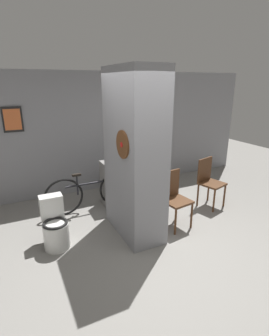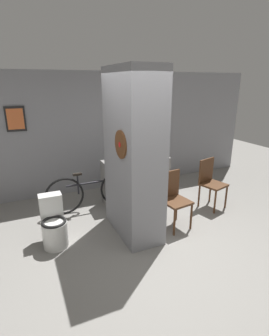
{
  "view_description": "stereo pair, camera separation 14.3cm",
  "coord_description": "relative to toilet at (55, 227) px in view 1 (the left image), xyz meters",
  "views": [
    {
      "loc": [
        -1.7,
        -2.9,
        2.37
      ],
      "look_at": [
        0.19,
        0.99,
        0.95
      ],
      "focal_mm": 28.0,
      "sensor_mm": 36.0,
      "label": 1
    },
    {
      "loc": [
        -1.57,
        -2.96,
        2.37
      ],
      "look_at": [
        0.19,
        0.99,
        0.95
      ],
      "focal_mm": 28.0,
      "sensor_mm": 36.0,
      "label": 2
    }
  ],
  "objects": [
    {
      "name": "ground_plane",
      "position": [
        1.27,
        -0.72,
        -0.32
      ],
      "size": [
        14.0,
        14.0,
        0.0
      ],
      "primitive_type": "plane",
      "color": "gray"
    },
    {
      "name": "wall_back",
      "position": [
        1.27,
        1.91,
        0.99
      ],
      "size": [
        8.0,
        0.09,
        2.6
      ],
      "color": "gray",
      "rests_on": "ground_plane"
    },
    {
      "name": "pillar_center",
      "position": [
        1.25,
        -0.13,
        0.98
      ],
      "size": [
        0.6,
        1.18,
        2.6
      ],
      "color": "gray",
      "rests_on": "ground_plane"
    },
    {
      "name": "counter_shelf",
      "position": [
        1.79,
        0.95,
        0.13
      ],
      "size": [
        1.38,
        0.44,
        0.89
      ],
      "color": "gray",
      "rests_on": "ground_plane"
    },
    {
      "name": "toilet",
      "position": [
        0.0,
        0.0,
        0.0
      ],
      "size": [
        0.38,
        0.54,
        0.75
      ],
      "color": "silver",
      "rests_on": "ground_plane"
    },
    {
      "name": "chair_near_pillar",
      "position": [
        1.93,
        -0.26,
        0.22
      ],
      "size": [
        0.48,
        0.48,
        0.96
      ],
      "rotation": [
        0.0,
        0.0,
        0.15
      ],
      "color": "#4C2D19",
      "rests_on": "ground_plane"
    },
    {
      "name": "chair_by_doorway",
      "position": [
        3.0,
        0.08,
        0.22
      ],
      "size": [
        0.52,
        0.52,
        0.96
      ],
      "rotation": [
        0.0,
        0.0,
        0.27
      ],
      "color": "#4C2D19",
      "rests_on": "ground_plane"
    },
    {
      "name": "bicycle",
      "position": [
        0.85,
        0.9,
        0.06
      ],
      "size": [
        1.77,
        0.42,
        0.78
      ],
      "color": "black",
      "rests_on": "ground_plane"
    },
    {
      "name": "bottle_tall",
      "position": [
        1.54,
        0.92,
        0.68
      ],
      "size": [
        0.09,
        0.09,
        0.28
      ],
      "color": "#267233",
      "rests_on": "counter_shelf"
    }
  ]
}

